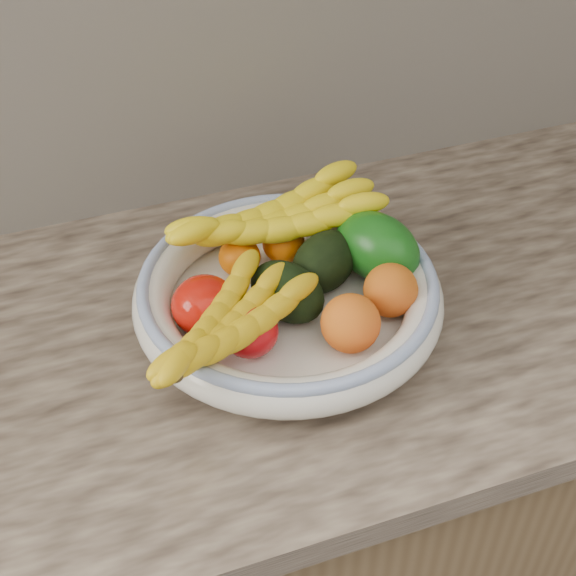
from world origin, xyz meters
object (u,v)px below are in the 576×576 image
Objects in this scene: green_mango at (377,247)px; banana_bunch_back at (274,225)px; banana_bunch_front at (227,331)px; fruit_bowl at (288,295)px.

banana_bunch_back is at bearing 119.25° from green_mango.
banana_bunch_front is (-0.11, -0.17, -0.01)m from banana_bunch_back.
green_mango is at bearing -16.87° from banana_bunch_front.
banana_bunch_back is (-0.11, 0.07, 0.01)m from green_mango.
green_mango reaches higher than banana_bunch_front.
banana_bunch_back is 1.15× the size of banana_bunch_front.
banana_bunch_front is at bearing -144.54° from fruit_bowl.
banana_bunch_back reaches higher than green_mango.
fruit_bowl is 0.13m from banana_bunch_front.
banana_bunch_back reaches higher than fruit_bowl.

